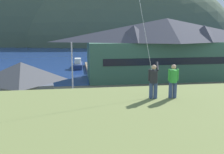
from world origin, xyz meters
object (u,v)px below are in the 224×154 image
object	(u,v)px
storage_shed_near_lot	(22,90)
person_kite_flyer	(154,80)
parked_car_mid_row_near	(106,99)
moored_boat_wharfside	(78,65)
parked_car_front_row_end	(152,113)
parked_car_back_row_right	(154,99)
person_companion	(173,80)
wharf_dock	(94,67)
parking_light_pole	(72,67)
parked_car_mid_row_center	(224,114)
harbor_lodge	(166,47)
parked_car_corner_spot	(94,115)

from	to	relation	value
storage_shed_near_lot	person_kite_flyer	size ratio (longest dim) A/B	3.70
parked_car_mid_row_near	moored_boat_wharfside	bearing A→B (deg)	95.21
parked_car_front_row_end	storage_shed_near_lot	bearing A→B (deg)	165.51
parked_car_back_row_right	parked_car_front_row_end	bearing A→B (deg)	-108.34
parked_car_mid_row_near	person_companion	distance (m)	16.90
moored_boat_wharfside	parked_car_front_row_end	xyz separation A→B (m)	(6.25, -33.22, 0.34)
wharf_dock	moored_boat_wharfside	xyz separation A→B (m)	(-3.22, 1.65, 0.37)
parked_car_front_row_end	parking_light_pole	bearing A→B (deg)	128.28
parked_car_mid_row_center	parked_car_front_row_end	distance (m)	6.67
moored_boat_wharfside	parking_light_pole	bearing A→B (deg)	-92.65
harbor_lodge	parking_light_pole	bearing A→B (deg)	-144.38
wharf_dock	parked_car_front_row_end	distance (m)	31.72
harbor_lodge	wharf_dock	world-z (taller)	harbor_lodge
storage_shed_near_lot	person_companion	distance (m)	17.20
person_kite_flyer	person_companion	bearing A→B (deg)	-3.22
parked_car_mid_row_center	parked_car_corner_spot	bearing A→B (deg)	173.36
parked_car_corner_spot	parked_car_back_row_right	bearing A→B (deg)	32.46
wharf_dock	storage_shed_near_lot	bearing A→B (deg)	-107.85
parked_car_corner_spot	parking_light_pole	distance (m)	9.69
parked_car_mid_row_center	parking_light_pole	bearing A→B (deg)	143.30
wharf_dock	moored_boat_wharfside	distance (m)	3.64
wharf_dock	parked_car_corner_spot	xyz separation A→B (m)	(-2.42, -31.24, 0.71)
person_kite_flyer	person_companion	xyz separation A→B (m)	(1.02, -0.06, -0.02)
harbor_lodge	parked_car_mid_row_center	size ratio (longest dim) A/B	6.49
parked_car_back_row_right	parking_light_pole	bearing A→B (deg)	153.25
wharf_dock	moored_boat_wharfside	world-z (taller)	moored_boat_wharfside
parked_car_back_row_right	person_companion	size ratio (longest dim) A/B	2.44
moored_boat_wharfside	parked_car_corner_spot	bearing A→B (deg)	-88.61
moored_boat_wharfside	person_companion	world-z (taller)	person_companion
parked_car_front_row_end	wharf_dock	bearing A→B (deg)	95.49
moored_boat_wharfside	parked_car_front_row_end	distance (m)	33.80
person_kite_flyer	wharf_dock	bearing A→B (deg)	89.77
parked_car_corner_spot	harbor_lodge	bearing A→B (deg)	55.57
storage_shed_near_lot	moored_boat_wharfside	xyz separation A→B (m)	(5.93, 30.07, -2.24)
parked_car_mid_row_center	parking_light_pole	distance (m)	17.65
parked_car_corner_spot	parking_light_pole	bearing A→B (deg)	101.95
harbor_lodge	parked_car_back_row_right	world-z (taller)	harbor_lodge
parking_light_pole	person_kite_flyer	bearing A→B (deg)	-78.05
parked_car_back_row_right	person_companion	world-z (taller)	person_companion
parked_car_front_row_end	parked_car_mid_row_near	bearing A→B (deg)	123.93
person_companion	parked_car_corner_spot	bearing A→B (deg)	106.99
wharf_dock	harbor_lodge	bearing A→B (deg)	-43.40
storage_shed_near_lot	person_companion	world-z (taller)	person_companion
storage_shed_near_lot	parked_car_corner_spot	size ratio (longest dim) A/B	1.61
parked_car_front_row_end	parking_light_pole	distance (m)	12.26
storage_shed_near_lot	parked_car_mid_row_near	xyz separation A→B (m)	(8.46, 2.39, -1.90)
harbor_lodge	wharf_dock	size ratio (longest dim) A/B	2.51
parked_car_mid_row_center	person_kite_flyer	xyz separation A→B (m)	(-9.78, -9.25, 5.46)
parked_car_corner_spot	parked_car_mid_row_near	bearing A→B (deg)	71.67
harbor_lodge	parked_car_corner_spot	xyz separation A→B (m)	(-13.94, -20.34, -4.31)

